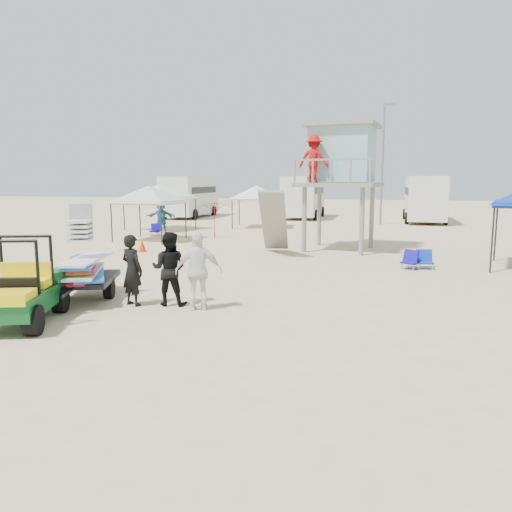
% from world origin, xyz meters
% --- Properties ---
extents(ground, '(140.00, 140.00, 0.00)m').
position_xyz_m(ground, '(0.00, 0.00, 0.00)').
color(ground, beige).
rests_on(ground, ground).
extents(utility_cart, '(1.89, 2.63, 1.81)m').
position_xyz_m(utility_cart, '(-4.06, 0.82, 0.84)').
color(utility_cart, '#0B481C').
rests_on(utility_cart, ground).
extents(surf_trailer, '(1.99, 2.74, 2.21)m').
position_xyz_m(surf_trailer, '(-4.05, 3.15, 0.90)').
color(surf_trailer, black).
rests_on(surf_trailer, ground).
extents(man_left, '(0.73, 0.61, 1.72)m').
position_xyz_m(man_left, '(-2.53, 2.85, 0.86)').
color(man_left, black).
rests_on(man_left, ground).
extents(man_mid, '(0.94, 0.78, 1.78)m').
position_xyz_m(man_mid, '(-1.68, 3.10, 0.89)').
color(man_mid, black).
rests_on(man_mid, ground).
extents(man_right, '(1.16, 0.79, 1.83)m').
position_xyz_m(man_right, '(-0.83, 2.85, 0.92)').
color(man_right, white).
rests_on(man_right, ground).
extents(lifeguard_tower, '(3.66, 3.66, 5.21)m').
position_xyz_m(lifeguard_tower, '(1.29, 13.95, 3.88)').
color(lifeguard_tower, gray).
rests_on(lifeguard_tower, ground).
extents(canopy_white_a, '(2.96, 2.96, 3.12)m').
position_xyz_m(canopy_white_a, '(-8.07, 14.95, 2.57)').
color(canopy_white_a, black).
rests_on(canopy_white_a, ground).
extents(canopy_white_b, '(4.03, 4.03, 3.12)m').
position_xyz_m(canopy_white_b, '(-9.92, 20.06, 2.58)').
color(canopy_white_b, black).
rests_on(canopy_white_b, ground).
extents(canopy_white_c, '(3.13, 3.13, 3.06)m').
position_xyz_m(canopy_white_c, '(-4.60, 22.80, 2.51)').
color(canopy_white_c, black).
rests_on(canopy_white_c, ground).
extents(umbrella_a, '(2.46, 2.49, 1.92)m').
position_xyz_m(umbrella_a, '(-5.29, 16.74, 0.96)').
color(umbrella_a, '#AF1312').
rests_on(umbrella_a, ground).
extents(umbrella_b, '(2.91, 2.92, 1.91)m').
position_xyz_m(umbrella_b, '(-5.72, 21.34, 0.96)').
color(umbrella_b, yellow).
rests_on(umbrella_b, ground).
extents(cone_near, '(0.34, 0.34, 0.50)m').
position_xyz_m(cone_near, '(-6.27, 9.78, 0.25)').
color(cone_near, orange).
rests_on(cone_near, ground).
extents(cone_far, '(0.34, 0.34, 0.50)m').
position_xyz_m(cone_far, '(-6.57, 11.18, 0.25)').
color(cone_far, red).
rests_on(cone_far, ground).
extents(beach_chair_a, '(0.72, 0.81, 0.64)m').
position_xyz_m(beach_chair_a, '(-8.89, 17.20, 0.31)').
color(beach_chair_a, '#140FAC').
rests_on(beach_chair_a, ground).
extents(beach_chair_b, '(0.62, 0.67, 0.64)m').
position_xyz_m(beach_chair_b, '(4.65, 9.96, 0.31)').
color(beach_chair_b, '#0F34A8').
rests_on(beach_chair_b, ground).
extents(beach_chair_c, '(0.73, 0.82, 0.64)m').
position_xyz_m(beach_chair_c, '(4.21, 9.79, 0.31)').
color(beach_chair_c, '#150E9E').
rests_on(beach_chair_c, ground).
extents(rv_far_left, '(2.64, 6.80, 3.25)m').
position_xyz_m(rv_far_left, '(-12.00, 29.99, 1.80)').
color(rv_far_left, silver).
rests_on(rv_far_left, ground).
extents(rv_mid_left, '(2.65, 6.50, 3.25)m').
position_xyz_m(rv_mid_left, '(-3.00, 31.49, 1.80)').
color(rv_mid_left, silver).
rests_on(rv_mid_left, ground).
extents(rv_mid_right, '(2.64, 7.00, 3.25)m').
position_xyz_m(rv_mid_right, '(6.00, 29.99, 1.80)').
color(rv_mid_right, silver).
rests_on(rv_mid_right, ground).
extents(light_pole_left, '(0.14, 0.14, 8.00)m').
position_xyz_m(light_pole_left, '(3.00, 27.00, 4.00)').
color(light_pole_left, slate).
rests_on(light_pole_left, ground).
extents(distant_beachgoers, '(22.37, 10.81, 1.85)m').
position_xyz_m(distant_beachgoers, '(-3.68, 20.99, 0.91)').
color(distant_beachgoers, teal).
rests_on(distant_beachgoers, ground).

